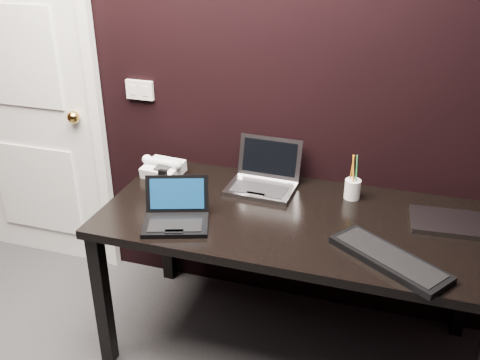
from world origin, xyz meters
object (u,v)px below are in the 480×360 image
(silver_laptop, at_px, (263,180))
(closed_laptop, at_px, (448,222))
(ext_keyboard, at_px, (389,259))
(mobile_phone, at_px, (163,181))
(netbook, at_px, (176,216))
(desk, at_px, (294,231))
(pen_cup, at_px, (353,188))
(desk_phone, at_px, (163,168))
(door, at_px, (22,92))

(silver_laptop, height_order, closed_laptop, silver_laptop)
(ext_keyboard, distance_m, mobile_phone, 1.14)
(ext_keyboard, relative_size, mobile_phone, 5.50)
(netbook, distance_m, closed_laptop, 1.16)
(desk, distance_m, ext_keyboard, 0.49)
(pen_cup, bearing_deg, silver_laptop, -177.08)
(desk_phone, bearing_deg, door, 169.65)
(silver_laptop, distance_m, desk_phone, 0.52)
(desk, xyz_separation_m, netbook, (-0.47, -0.21, 0.11))
(ext_keyboard, xyz_separation_m, pen_cup, (-0.20, 0.48, 0.04))
(pen_cup, bearing_deg, desk, -131.20)
(door, relative_size, silver_laptop, 6.57)
(desk, relative_size, silver_laptop, 5.22)
(desk, xyz_separation_m, pen_cup, (0.22, 0.25, 0.13))
(door, bearing_deg, netbook, -26.44)
(door, xyz_separation_m, pen_cup, (1.87, -0.13, -0.25))
(mobile_phone, bearing_deg, silver_laptop, 16.70)
(ext_keyboard, height_order, desk_phone, desk_phone)
(ext_keyboard, bearing_deg, door, 163.55)
(silver_laptop, bearing_deg, ext_keyboard, -36.51)
(silver_laptop, height_order, desk_phone, silver_laptop)
(door, bearing_deg, silver_laptop, -5.88)
(desk, bearing_deg, netbook, -156.11)
(silver_laptop, xyz_separation_m, ext_keyboard, (0.62, -0.46, -0.03))
(door, xyz_separation_m, desk, (1.65, -0.38, -0.38))
(netbook, relative_size, silver_laptop, 1.04)
(mobile_phone, bearing_deg, netbook, -55.83)
(desk_phone, distance_m, pen_cup, 0.95)
(pen_cup, bearing_deg, mobile_phone, -169.71)
(ext_keyboard, distance_m, pen_cup, 0.52)
(netbook, bearing_deg, mobile_phone, 124.17)
(netbook, height_order, desk_phone, netbook)
(ext_keyboard, xyz_separation_m, closed_laptop, (0.22, 0.36, -0.00))
(door, distance_m, desk_phone, 0.97)
(mobile_phone, distance_m, pen_cup, 0.91)
(pen_cup, bearing_deg, desk_phone, -177.49)
(door, xyz_separation_m, closed_laptop, (2.29, -0.25, -0.29))
(silver_laptop, xyz_separation_m, mobile_phone, (-0.47, -0.14, -0.01))
(desk_phone, height_order, mobile_phone, desk_phone)
(desk, height_order, ext_keyboard, ext_keyboard)
(desk, bearing_deg, door, 167.18)
(door, height_order, ext_keyboard, door)
(door, relative_size, ext_keyboard, 4.46)
(desk, distance_m, mobile_phone, 0.69)
(door, xyz_separation_m, netbook, (1.18, -0.58, -0.27))
(desk, relative_size, closed_laptop, 5.26)
(desk_phone, bearing_deg, desk, -15.88)
(netbook, distance_m, ext_keyboard, 0.89)
(netbook, bearing_deg, silver_laptop, 58.58)
(closed_laptop, distance_m, mobile_phone, 1.31)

